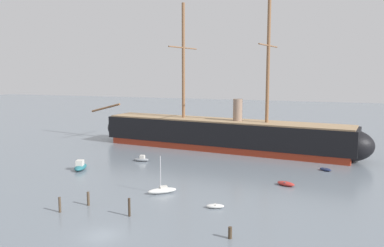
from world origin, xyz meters
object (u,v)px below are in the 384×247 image
(tall_ship, at_px, (223,134))
(mooring_piling_right_pair, at_px, (230,233))
(motorboat_alongside_bow, at_px, (142,159))
(dinghy_alongside_stern, at_px, (325,169))
(sailboat_near_centre, at_px, (162,190))
(dinghy_foreground_right, at_px, (215,206))
(mooring_piling_nearest, at_px, (60,205))
(motorboat_far_left, at_px, (123,136))
(dinghy_mid_right, at_px, (286,184))
(mooring_piling_left_pair, at_px, (88,199))
(mooring_piling_midwater, at_px, (129,207))
(motorboat_mid_left, at_px, (80,166))

(tall_ship, relative_size, mooring_piling_right_pair, 53.13)
(motorboat_alongside_bow, xyz_separation_m, dinghy_alongside_stern, (34.12, 3.83, -0.16))
(sailboat_near_centre, distance_m, dinghy_alongside_stern, 30.89)
(dinghy_foreground_right, bearing_deg, mooring_piling_nearest, -156.34)
(motorboat_far_left, bearing_deg, dinghy_mid_right, -34.65)
(mooring_piling_left_pair, bearing_deg, motorboat_alongside_bow, 100.79)
(mooring_piling_right_pair, distance_m, mooring_piling_midwater, 13.44)
(motorboat_mid_left, height_order, motorboat_far_left, motorboat_mid_left)
(motorboat_alongside_bow, bearing_deg, dinghy_alongside_stern, 6.41)
(sailboat_near_centre, relative_size, dinghy_mid_right, 1.79)
(dinghy_foreground_right, xyz_separation_m, mooring_piling_left_pair, (-16.11, -4.47, 0.64))
(motorboat_mid_left, relative_size, mooring_piling_right_pair, 3.72)
(tall_ship, height_order, motorboat_far_left, tall_ship)
(dinghy_alongside_stern, xyz_separation_m, mooring_piling_nearest, (-31.11, -33.04, 0.71))
(dinghy_foreground_right, distance_m, sailboat_near_centre, 9.68)
(mooring_piling_right_pair, bearing_deg, motorboat_far_left, 128.16)
(dinghy_alongside_stern, distance_m, mooring_piling_right_pair, 34.99)
(motorboat_mid_left, bearing_deg, sailboat_near_centre, -22.35)
(dinghy_alongside_stern, xyz_separation_m, motorboat_far_left, (-50.96, 19.59, 0.20))
(mooring_piling_nearest, bearing_deg, motorboat_mid_left, 117.86)
(dinghy_alongside_stern, distance_m, motorboat_far_left, 54.59)
(sailboat_near_centre, height_order, mooring_piling_left_pair, sailboat_near_centre)
(dinghy_alongside_stern, relative_size, mooring_piling_midwater, 1.07)
(sailboat_near_centre, xyz_separation_m, mooring_piling_nearest, (-9.01, -11.46, 0.52))
(dinghy_foreground_right, distance_m, mooring_piling_left_pair, 16.73)
(sailboat_near_centre, relative_size, mooring_piling_right_pair, 4.35)
(dinghy_alongside_stern, distance_m, mooring_piling_midwater, 38.48)
(dinghy_alongside_stern, height_order, mooring_piling_right_pair, mooring_piling_right_pair)
(dinghy_mid_right, bearing_deg, mooring_piling_nearest, -140.19)
(motorboat_alongside_bow, xyz_separation_m, mooring_piling_left_pair, (4.91, -25.79, 0.49))
(dinghy_foreground_right, height_order, mooring_piling_left_pair, mooring_piling_left_pair)
(dinghy_foreground_right, distance_m, motorboat_alongside_bow, 29.94)
(motorboat_far_left, height_order, mooring_piling_nearest, mooring_piling_nearest)
(motorboat_alongside_bow, relative_size, mooring_piling_midwater, 1.33)
(dinghy_alongside_stern, bearing_deg, mooring_piling_nearest, -133.27)
(motorboat_far_left, distance_m, mooring_piling_left_pair, 53.81)
(motorboat_mid_left, relative_size, dinghy_mid_right, 1.53)
(motorboat_far_left, height_order, mooring_piling_right_pair, motorboat_far_left)
(sailboat_near_centre, bearing_deg, dinghy_alongside_stern, 44.32)
(mooring_piling_midwater, bearing_deg, dinghy_foreground_right, 34.54)
(dinghy_mid_right, bearing_deg, mooring_piling_left_pair, -142.91)
(dinghy_foreground_right, distance_m, motorboat_far_left, 58.61)
(motorboat_mid_left, bearing_deg, dinghy_alongside_stern, 18.29)
(dinghy_foreground_right, xyz_separation_m, motorboat_alongside_bow, (-21.02, 21.32, 0.16))
(dinghy_foreground_right, xyz_separation_m, dinghy_mid_right, (7.52, 13.39, 0.06))
(tall_ship, bearing_deg, mooring_piling_nearest, -101.17)
(sailboat_near_centre, distance_m, mooring_piling_nearest, 14.58)
(sailboat_near_centre, distance_m, mooring_piling_midwater, 9.86)
(motorboat_far_left, bearing_deg, sailboat_near_centre, -54.97)
(motorboat_alongside_bow, bearing_deg, motorboat_far_left, 125.70)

